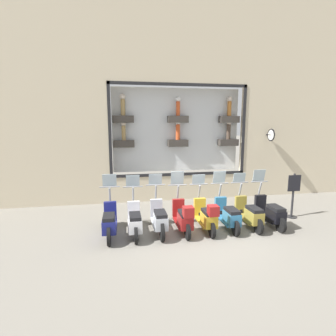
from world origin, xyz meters
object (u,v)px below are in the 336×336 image
Objects in this scene: scooter_black_0 at (271,212)px; scooter_red_4 at (183,217)px; scooter_teal_2 at (228,215)px; scooter_yellow_3 at (207,216)px; scooter_navy_7 at (110,222)px; scooter_olive_1 at (250,214)px; shop_sign_post at (293,194)px; scooter_silver_5 at (159,219)px; scooter_white_6 at (135,221)px.

scooter_black_0 is 2.83m from scooter_red_4.
scooter_yellow_3 is (-0.07, 0.71, 0.04)m from scooter_teal_2.
scooter_navy_7 is (0.07, 2.83, -0.02)m from scooter_yellow_3.
scooter_olive_1 is at bearing -88.34° from scooter_red_4.
scooter_black_0 is 2.12m from scooter_yellow_3.
scooter_black_0 is at bearing -90.05° from scooter_navy_7.
shop_sign_post is at bearing -74.09° from scooter_olive_1.
scooter_silver_5 is at bearing 96.30° from shop_sign_post.
scooter_white_6 is (-0.00, 2.83, 0.00)m from scooter_teal_2.
scooter_white_6 reaches higher than scooter_yellow_3.
scooter_teal_2 is at bearing 101.56° from shop_sign_post.
shop_sign_post is at bearing -85.16° from scooter_navy_7.
scooter_white_6 is at bearing -90.43° from scooter_navy_7.
scooter_navy_7 is at bearing 88.15° from scooter_red_4.
scooter_silver_5 is at bearing 89.93° from scooter_black_0.
scooter_red_4 is at bearing -91.85° from scooter_navy_7.
scooter_olive_1 is at bearing -90.03° from scooter_white_6.
scooter_navy_7 reaches higher than scooter_white_6.
scooter_black_0 is 0.71m from scooter_olive_1.
scooter_yellow_3 is 1.00× the size of scooter_red_4.
scooter_white_6 is at bearing 88.15° from scooter_yellow_3.
scooter_navy_7 is (0.07, 2.12, -0.03)m from scooter_red_4.
scooter_silver_5 is 1.00× the size of scooter_navy_7.
scooter_black_0 is 0.99× the size of scooter_silver_5.
scooter_olive_1 is 1.41m from scooter_yellow_3.
scooter_red_4 is at bearing 91.66° from scooter_olive_1.
scooter_navy_7 reaches higher than scooter_black_0.
scooter_red_4 is (-0.06, 2.12, 0.05)m from scooter_olive_1.
scooter_red_4 is at bearing -95.52° from scooter_silver_5.
scooter_olive_1 is 1.00× the size of scooter_teal_2.
scooter_yellow_3 is at bearing 100.27° from shop_sign_post.
scooter_teal_2 is at bearing -90.08° from scooter_navy_7.
scooter_black_0 reaches higher than scooter_olive_1.
scooter_red_4 is 4.00m from shop_sign_post.
scooter_olive_1 is at bearing -90.14° from scooter_silver_5.
shop_sign_post is at bearing -84.47° from scooter_white_6.
scooter_silver_5 is at bearing 84.48° from scooter_red_4.
scooter_olive_1 is at bearing 90.22° from scooter_black_0.
scooter_navy_7 reaches higher than scooter_teal_2.
scooter_navy_7 is 6.10m from shop_sign_post.
scooter_navy_7 reaches higher than scooter_silver_5.
scooter_teal_2 is 1.00× the size of scooter_yellow_3.
scooter_teal_2 is 2.62m from shop_sign_post.
scooter_red_4 is 0.99× the size of scooter_silver_5.
shop_sign_post is (0.59, -3.24, 0.36)m from scooter_yellow_3.
scooter_red_4 is (0.01, 0.71, 0.01)m from scooter_yellow_3.
shop_sign_post is at bearing -65.19° from scooter_black_0.
scooter_black_0 is at bearing -89.99° from scooter_teal_2.
scooter_white_6 is 1.18× the size of shop_sign_post.
scooter_olive_1 is (-0.00, 0.71, -0.00)m from scooter_black_0.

